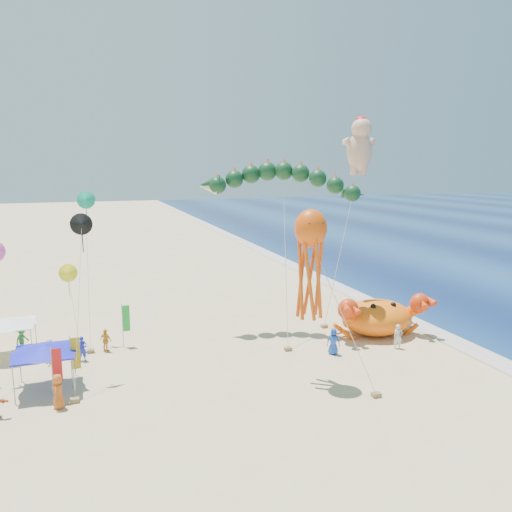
{
  "coord_description": "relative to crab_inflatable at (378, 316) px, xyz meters",
  "views": [
    {
      "loc": [
        -13.32,
        -30.83,
        12.79
      ],
      "look_at": [
        -2.0,
        2.0,
        6.5
      ],
      "focal_mm": 35.0,
      "sensor_mm": 36.0,
      "label": 1
    }
  ],
  "objects": [
    {
      "name": "ground",
      "position": [
        -7.48,
        -0.88,
        -1.45
      ],
      "size": [
        320.0,
        320.0,
        0.0
      ],
      "primitive_type": "plane",
      "color": "#D1B784",
      "rests_on": "ground"
    },
    {
      "name": "foam_strip",
      "position": [
        4.52,
        -0.88,
        -1.44
      ],
      "size": [
        320.0,
        320.0,
        0.0
      ],
      "primitive_type": "plane",
      "color": "silver",
      "rests_on": "ground"
    },
    {
      "name": "crab_inflatable",
      "position": [
        0.0,
        0.0,
        0.0
      ],
      "size": [
        7.52,
        4.96,
        3.3
      ],
      "color": "#FF660D",
      "rests_on": "ground"
    },
    {
      "name": "dragon_kite",
      "position": [
        -6.62,
        3.5,
        9.88
      ],
      "size": [
        12.26,
        7.8,
        12.68
      ],
      "color": "black",
      "rests_on": "ground"
    },
    {
      "name": "cherub_kite",
      "position": [
        0.81,
        4.89,
        13.05
      ],
      "size": [
        5.27,
        3.27,
        16.74
      ],
      "color": "#E3A88A",
      "rests_on": "ground"
    },
    {
      "name": "octopus_kite",
      "position": [
        -8.51,
        -5.79,
        6.18
      ],
      "size": [
        3.84,
        4.47,
        10.36
      ],
      "color": "#DE4D0B",
      "rests_on": "ground"
    },
    {
      "name": "canopy_blue",
      "position": [
        -23.43,
        -2.03,
        0.99
      ],
      "size": [
        3.62,
        3.62,
        2.71
      ],
      "color": "gray",
      "rests_on": "ground"
    },
    {
      "name": "canopy_white",
      "position": [
        -26.11,
        4.23,
        0.99
      ],
      "size": [
        3.6,
        3.6,
        2.71
      ],
      "color": "gray",
      "rests_on": "ground"
    },
    {
      "name": "feather_flags",
      "position": [
        -22.42,
        -0.79,
        0.56
      ],
      "size": [
        8.75,
        7.53,
        3.2
      ],
      "color": "gray",
      "rests_on": "ground"
    },
    {
      "name": "beachgoers",
      "position": [
        -19.32,
        -0.71,
        -0.58
      ],
      "size": [
        26.59,
        11.04,
        1.89
      ],
      "color": "white",
      "rests_on": "ground"
    },
    {
      "name": "small_kites",
      "position": [
        -22.38,
        2.58,
        5.93
      ],
      "size": [
        6.68,
        10.34,
        11.07
      ],
      "color": "yellow",
      "rests_on": "ground"
    }
  ]
}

